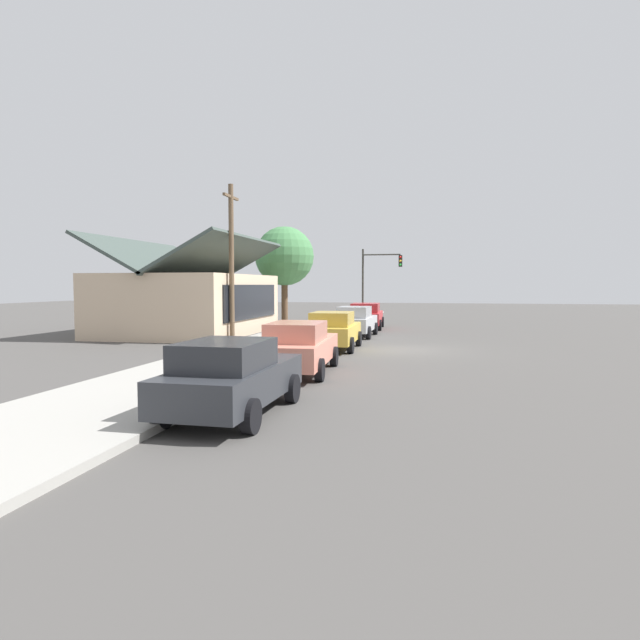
% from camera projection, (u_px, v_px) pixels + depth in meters
% --- Properties ---
extents(ground_plane, '(120.00, 120.00, 0.00)m').
position_uv_depth(ground_plane, '(400.00, 350.00, 23.05)').
color(ground_plane, '#4C4947').
extents(sidewalk_curb, '(60.00, 4.20, 0.16)m').
position_uv_depth(sidewalk_curb, '(272.00, 345.00, 24.20)').
color(sidewalk_curb, '#A3A099').
rests_on(sidewalk_curb, ground).
extents(car_charcoal, '(4.47, 2.05, 1.59)m').
position_uv_depth(car_charcoal, '(232.00, 377.00, 11.38)').
color(car_charcoal, '#2D3035').
rests_on(car_charcoal, ground).
extents(car_coral, '(4.87, 2.13, 1.59)m').
position_uv_depth(car_coral, '(299.00, 347.00, 16.86)').
color(car_coral, '#EA8C75').
rests_on(car_coral, ground).
extents(car_mustard, '(4.40, 2.08, 1.59)m').
position_uv_depth(car_mustard, '(333.00, 330.00, 23.05)').
color(car_mustard, gold).
rests_on(car_mustard, ground).
extents(car_silver, '(4.42, 2.02, 1.59)m').
position_uv_depth(car_silver, '(355.00, 321.00, 28.71)').
color(car_silver, silver).
rests_on(car_silver, ground).
extents(car_cherry, '(4.80, 2.23, 1.59)m').
position_uv_depth(car_cherry, '(366.00, 316.00, 33.94)').
color(car_cherry, red).
rests_on(car_cherry, ground).
extents(storefront_building, '(10.86, 7.46, 5.31)m').
position_uv_depth(storefront_building, '(190.00, 301.00, 30.66)').
color(storefront_building, '#CCB293').
rests_on(storefront_building, ground).
extents(shade_tree, '(4.05, 4.05, 6.70)m').
position_uv_depth(shade_tree, '(284.00, 257.00, 37.75)').
color(shade_tree, brown).
rests_on(shade_tree, ground).
extents(traffic_light_main, '(0.37, 2.79, 5.20)m').
position_uv_depth(traffic_light_main, '(378.00, 274.00, 38.19)').
color(traffic_light_main, '#383833').
rests_on(traffic_light_main, ground).
extents(utility_pole_wooden, '(1.80, 0.24, 7.50)m').
position_uv_depth(utility_pole_wooden, '(231.00, 259.00, 26.38)').
color(utility_pole_wooden, brown).
rests_on(utility_pole_wooden, ground).
extents(fire_hydrant_red, '(0.22, 0.22, 0.71)m').
position_uv_depth(fire_hydrant_red, '(329.00, 326.00, 29.72)').
color(fire_hydrant_red, red).
rests_on(fire_hydrant_red, sidewalk_curb).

